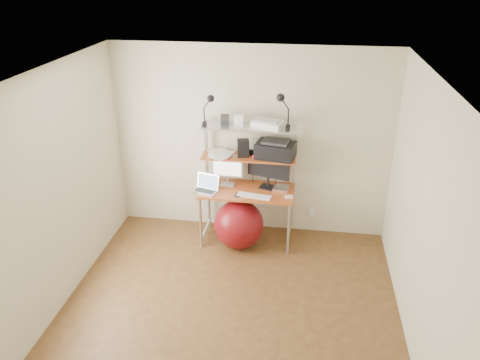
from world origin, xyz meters
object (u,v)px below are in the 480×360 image
object	(u,v)px
laptop	(207,187)
printer	(276,149)
exercise_ball	(239,224)
monitor_silver	(227,168)
monitor_black	(269,167)

from	to	relation	value
laptop	printer	world-z (taller)	printer
laptop	printer	bearing A→B (deg)	31.96
exercise_ball	monitor_silver	bearing A→B (deg)	123.84
laptop	exercise_ball	xyz separation A→B (m)	(0.42, -0.08, -0.46)
monitor_black	monitor_silver	bearing A→B (deg)	-163.04
monitor_black	laptop	world-z (taller)	monitor_black
monitor_silver	exercise_ball	bearing A→B (deg)	-55.34
monitor_silver	monitor_black	xyz separation A→B (m)	(0.53, 0.00, 0.04)
monitor_silver	exercise_ball	size ratio (longest dim) A/B	0.70
exercise_ball	laptop	bearing A→B (deg)	169.92
monitor_black	laptop	distance (m)	0.83
monitor_black	exercise_ball	distance (m)	0.83
monitor_silver	monitor_black	world-z (taller)	monitor_black
monitor_silver	exercise_ball	world-z (taller)	monitor_silver
monitor_silver	monitor_black	bearing A→B (deg)	1.24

